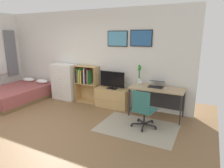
% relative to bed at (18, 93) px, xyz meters
% --- Properties ---
extents(ground_plane, '(7.20, 7.20, 0.00)m').
position_rel_bed_xyz_m(ground_plane, '(2.00, -1.36, -0.22)').
color(ground_plane, brown).
extents(wall_back_with_posters, '(6.12, 0.09, 2.70)m').
position_rel_bed_xyz_m(wall_back_with_posters, '(2.01, 1.07, 1.14)').
color(wall_back_with_posters, silver).
rests_on(wall_back_with_posters, ground_plane).
extents(area_rug, '(1.70, 1.20, 0.01)m').
position_rel_bed_xyz_m(area_rug, '(3.98, -0.09, -0.21)').
color(area_rug, '#9E937F').
rests_on(area_rug, ground_plane).
extents(bed, '(1.47, 2.05, 0.56)m').
position_rel_bed_xyz_m(bed, '(0.00, 0.00, 0.00)').
color(bed, brown).
rests_on(bed, ground_plane).
extents(dresser, '(0.78, 0.46, 1.12)m').
position_rel_bed_xyz_m(dresser, '(1.23, 0.79, 0.34)').
color(dresser, white).
rests_on(dresser, ground_plane).
extents(bookshelf, '(0.71, 0.30, 1.11)m').
position_rel_bed_xyz_m(bookshelf, '(1.97, 0.85, 0.46)').
color(bookshelf, tan).
rests_on(bookshelf, ground_plane).
extents(tv_stand, '(0.94, 0.41, 0.54)m').
position_rel_bed_xyz_m(tv_stand, '(2.91, 0.81, 0.05)').
color(tv_stand, tan).
rests_on(tv_stand, ground_plane).
extents(television, '(0.73, 0.16, 0.49)m').
position_rel_bed_xyz_m(television, '(2.91, 0.79, 0.56)').
color(television, black).
rests_on(television, tv_stand).
extents(desk, '(1.30, 0.60, 0.74)m').
position_rel_bed_xyz_m(desk, '(4.18, 0.79, 0.39)').
color(desk, tan).
rests_on(desk, ground_plane).
extents(office_chair, '(0.57, 0.58, 0.86)m').
position_rel_bed_xyz_m(office_chair, '(4.08, -0.06, 0.24)').
color(office_chair, '#232326').
rests_on(office_chair, ground_plane).
extents(laptop, '(0.36, 0.39, 0.16)m').
position_rel_bed_xyz_m(laptop, '(4.13, 0.83, 0.58)').
color(laptop, '#333338').
rests_on(laptop, desk).
extents(computer_mouse, '(0.06, 0.10, 0.03)m').
position_rel_bed_xyz_m(computer_mouse, '(4.39, 0.73, 0.54)').
color(computer_mouse, silver).
rests_on(computer_mouse, desk).
extents(bamboo_vase, '(0.10, 0.11, 0.52)m').
position_rel_bed_xyz_m(bamboo_vase, '(3.65, 0.88, 0.79)').
color(bamboo_vase, silver).
rests_on(bamboo_vase, desk).
extents(wine_glass, '(0.07, 0.07, 0.18)m').
position_rel_bed_xyz_m(wine_glass, '(3.79, 0.63, 0.66)').
color(wine_glass, silver).
rests_on(wine_glass, desk).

